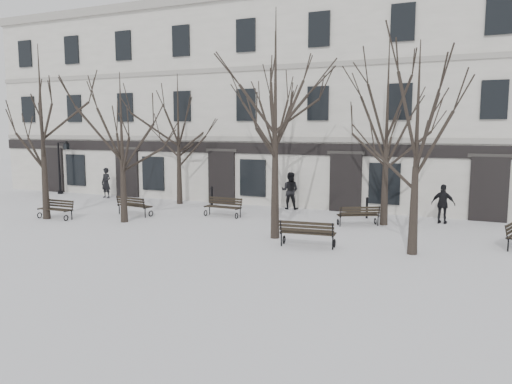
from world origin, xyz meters
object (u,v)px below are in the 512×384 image
Objects in this scene: tree_0 at (41,111)px; bench_1 at (134,205)px; bench_3 at (223,206)px; bench_4 at (358,215)px; bench_0 at (56,209)px; lamp_post at (62,163)px; tree_1 at (121,129)px; tree_2 at (276,97)px; bench_2 at (307,232)px; tree_3 at (417,123)px.

tree_0 is 4.10× the size of bench_1.
bench_4 is (6.35, 0.36, -0.01)m from bench_3.
bench_0 is at bearing -12.46° from bench_4.
bench_1 reaches higher than bench_0.
lamp_post is (-6.37, 6.75, 1.49)m from bench_0.
tree_1 is at bearing -10.27° from bench_4.
bench_0 is (-10.77, -0.33, -4.84)m from tree_2.
tree_1 reaches higher than bench_2.
bench_3 is 13.60m from lamp_post.
lamp_post is at bearing -37.43° from bench_4.
lamp_post is at bearing 159.49° from tree_2.
tree_1 is at bearing 177.70° from tree_2.
tree_2 is 7.09m from bench_3.
bench_4 is at bearing -160.91° from bench_1.
bench_1 is at bearing 36.36° from tree_0.
tree_3 is at bearing 0.40° from bench_0.
tree_2 reaches higher than tree_0.
tree_1 is at bearing 12.28° from tree_0.
tree_1 is 12.49m from tree_3.
bench_2 is at bearing 51.00° from bench_4.
bench_1 reaches higher than bench_3.
tree_1 is at bearing -13.96° from bench_2.
bench_3 is 1.01× the size of bench_4.
tree_2 reaches higher than bench_4.
bench_2 is 7.01m from bench_3.
bench_2 is at bearing -171.78° from tree_3.
lamp_post is (-19.51, 2.72, 1.49)m from bench_4.
tree_0 is 5.91m from bench_1.
tree_1 is 0.77× the size of tree_2.
bench_4 is at bearing 57.32° from tree_2.
bench_0 is at bearing 46.40° from bench_1.
tree_2 is at bearing -35.96° from bench_2.
bench_0 is (-3.40, -0.63, -3.64)m from tree_1.
lamp_post reaches higher than bench_0.
tree_3 is at bearing 0.44° from tree_0.
tree_2 reaches higher than bench_2.
bench_3 is (3.40, 3.04, -3.62)m from tree_1.
bench_1 is at bearing -19.13° from bench_4.
bench_2 is (12.78, -0.38, -4.40)m from tree_0.
tree_3 is 23.37m from lamp_post.
bench_2 is (8.97, -1.21, -3.58)m from tree_1.
tree_0 is at bearing -148.86° from bench_3.
tree_1 is 3.42× the size of bench_1.
tree_1 is 3.64× the size of bench_4.
tree_3 is at bearing -178.07° from bench_2.
lamp_post is at bearing 169.73° from bench_3.
bench_1 is at bearing -26.84° from lamp_post.
tree_0 is 9.62m from lamp_post.
bench_0 is 0.51× the size of lamp_post.
bench_2 is at bearing 172.99° from bench_1.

